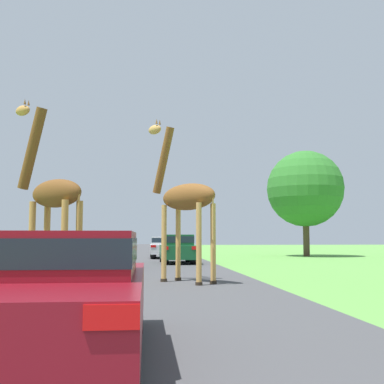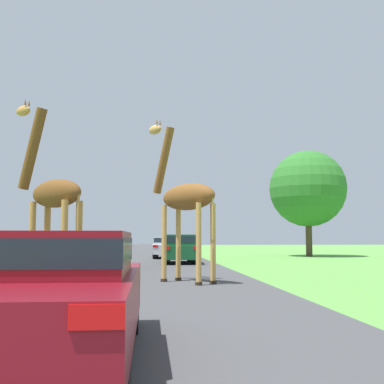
% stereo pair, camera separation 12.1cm
% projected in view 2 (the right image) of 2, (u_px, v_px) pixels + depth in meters
% --- Properties ---
extents(road, '(8.24, 120.00, 0.00)m').
position_uv_depth(road, '(137.00, 258.00, 30.06)').
color(road, '#424244').
rests_on(road, ground).
extents(giraffe_near_road, '(2.16, 2.54, 5.07)m').
position_uv_depth(giraffe_near_road, '(185.00, 199.00, 14.22)').
color(giraffe_near_road, tan).
rests_on(giraffe_near_road, ground).
extents(giraffe_companion, '(2.39, 2.00, 5.32)m').
position_uv_depth(giraffe_companion, '(51.00, 195.00, 13.15)').
color(giraffe_companion, '#B77F3D').
rests_on(giraffe_companion, ground).
extents(car_lead_maroon, '(1.97, 4.60, 1.38)m').
position_uv_depth(car_lead_maroon, '(45.00, 291.00, 5.22)').
color(car_lead_maroon, maroon).
rests_on(car_lead_maroon, ground).
extents(car_queue_right, '(1.72, 4.02, 1.34)m').
position_uv_depth(car_queue_right, '(166.00, 246.00, 30.41)').
color(car_queue_right, silver).
rests_on(car_queue_right, ground).
extents(car_queue_left, '(1.70, 4.77, 1.56)m').
position_uv_depth(car_queue_left, '(106.00, 249.00, 19.72)').
color(car_queue_left, gray).
rests_on(car_queue_left, ground).
extents(car_far_ahead, '(1.86, 4.23, 1.29)m').
position_uv_depth(car_far_ahead, '(82.00, 248.00, 27.89)').
color(car_far_ahead, silver).
rests_on(car_far_ahead, ground).
extents(car_verge_right, '(1.72, 4.02, 1.44)m').
position_uv_depth(car_verge_right, '(179.00, 248.00, 24.53)').
color(car_verge_right, '#144C28').
rests_on(car_verge_right, ground).
extents(tree_left_edge, '(5.27, 5.27, 7.29)m').
position_uv_depth(tree_left_edge, '(308.00, 189.00, 33.23)').
color(tree_left_edge, '#4C3828').
rests_on(tree_left_edge, ground).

